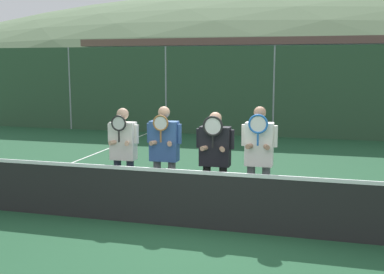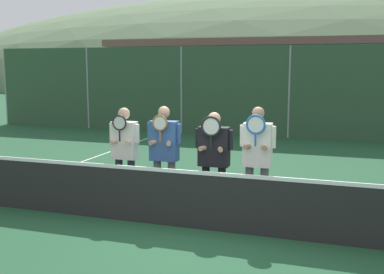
% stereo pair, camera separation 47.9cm
% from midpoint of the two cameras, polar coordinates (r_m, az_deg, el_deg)
% --- Properties ---
extents(ground_plane, '(120.00, 120.00, 0.00)m').
position_cam_midpoint_polar(ground_plane, '(7.40, -0.18, -10.89)').
color(ground_plane, '#1E4C2D').
extents(hill_distant, '(112.17, 62.31, 21.81)m').
position_cam_midpoint_polar(hill_distant, '(61.87, 13.65, 6.11)').
color(hill_distant, '#5B7551').
rests_on(hill_distant, ground_plane).
extents(clubhouse_building, '(20.71, 5.50, 3.76)m').
position_cam_midpoint_polar(clubhouse_building, '(26.17, 10.16, 7.25)').
color(clubhouse_building, '#9EA3A8').
rests_on(clubhouse_building, ground_plane).
extents(fence_back, '(23.13, 0.06, 3.09)m').
position_cam_midpoint_polar(fence_back, '(16.53, 8.85, 5.32)').
color(fence_back, gray).
rests_on(fence_back, ground_plane).
extents(tennis_net, '(11.94, 0.09, 1.00)m').
position_cam_midpoint_polar(tennis_net, '(7.26, -0.19, -7.42)').
color(tennis_net, gray).
rests_on(tennis_net, ground_plane).
extents(court_line_left_sideline, '(0.05, 16.00, 0.01)m').
position_cam_midpoint_polar(court_line_left_sideline, '(11.85, -17.31, -3.79)').
color(court_line_left_sideline, white).
rests_on(court_line_left_sideline, ground_plane).
extents(player_leftmost, '(0.57, 0.34, 1.73)m').
position_cam_midpoint_polar(player_leftmost, '(8.45, -9.76, -1.40)').
color(player_leftmost, '#232838').
rests_on(player_leftmost, ground_plane).
extents(player_center_left, '(0.61, 0.34, 1.78)m').
position_cam_midpoint_polar(player_center_left, '(8.13, -5.00, -1.48)').
color(player_center_left, '#56565B').
rests_on(player_center_left, ground_plane).
extents(player_center_right, '(0.63, 0.34, 1.70)m').
position_cam_midpoint_polar(player_center_right, '(7.87, 0.99, -1.97)').
color(player_center_right, black).
rests_on(player_center_right, ground_plane).
extents(player_rightmost, '(0.57, 0.34, 1.82)m').
position_cam_midpoint_polar(player_rightmost, '(7.66, 6.17, -2.00)').
color(player_rightmost, '#56565B').
rests_on(player_rightmost, ground_plane).
extents(car_far_left, '(4.79, 1.95, 1.65)m').
position_cam_midpoint_polar(car_far_left, '(21.48, -9.17, 4.21)').
color(car_far_left, black).
rests_on(car_far_left, ground_plane).
extents(car_left_of_center, '(4.65, 1.95, 1.65)m').
position_cam_midpoint_polar(car_left_of_center, '(19.93, 5.61, 3.94)').
color(car_left_of_center, navy).
rests_on(car_left_of_center, ground_plane).
extents(car_center, '(4.40, 1.92, 1.85)m').
position_cam_midpoint_polar(car_center, '(19.90, 21.04, 3.64)').
color(car_center, navy).
rests_on(car_center, ground_plane).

